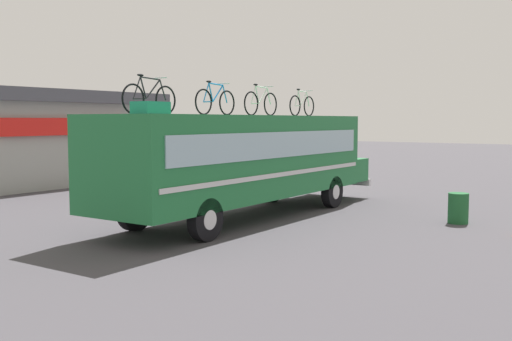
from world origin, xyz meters
name	(u,v)px	position (x,y,z in m)	size (l,w,h in m)	color
ground_plane	(242,218)	(0.00, 0.00, 0.00)	(120.00, 120.00, 0.00)	#423F44
bus	(246,158)	(0.21, 0.00, 1.74)	(11.32, 2.66, 2.95)	#1E6B38
luggage_bag_1	(151,108)	(-4.02, -0.35, 3.09)	(0.75, 0.54, 0.28)	#1E7F66
rooftop_bicycle_1	(150,98)	(-3.42, 0.25, 3.34)	(1.80, 0.44, 0.94)	black
rooftop_bicycle_2	(215,101)	(-0.96, 0.20, 3.33)	(1.73, 0.44, 0.92)	black
rooftop_bicycle_3	(261,103)	(1.52, 0.37, 3.35)	(1.80, 0.44, 0.97)	black
rooftop_bicycle_4	(302,105)	(3.94, 0.29, 3.33)	(1.66, 0.44, 0.93)	black
trash_bin	(458,208)	(2.66, -5.36, 0.42)	(0.54, 0.54, 0.83)	#1E592D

